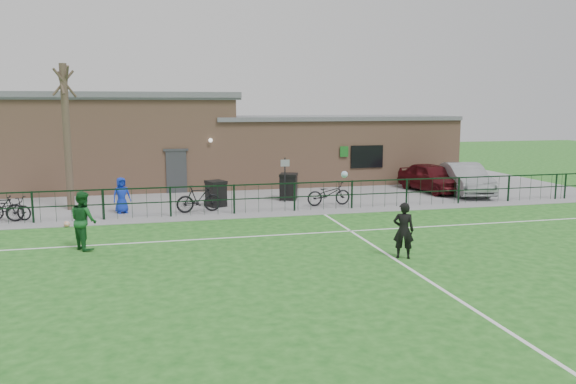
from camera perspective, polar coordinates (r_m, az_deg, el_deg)
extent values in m
plane|color=#1E5C1B|center=(15.41, 4.41, -7.61)|extent=(90.00, 90.00, 0.00)
cube|color=gray|center=(28.26, -4.05, 0.02)|extent=(34.00, 13.00, 0.02)
cube|color=white|center=(22.74, -1.66, -2.16)|extent=(28.00, 0.10, 0.01)
cube|color=white|center=(19.12, 0.71, -4.29)|extent=(28.00, 0.10, 0.01)
cube|color=white|center=(16.12, 11.24, -7.00)|extent=(0.10, 16.00, 0.01)
cube|color=black|center=(22.83, -1.77, -0.60)|extent=(28.00, 0.10, 1.20)
cylinder|color=#48382B|center=(24.81, -21.53, 5.13)|extent=(0.30, 0.30, 6.00)
cube|color=black|center=(24.28, -7.33, -0.26)|extent=(0.91, 0.96, 1.02)
cube|color=black|center=(25.79, 0.05, 0.46)|extent=(0.98, 1.04, 1.12)
cylinder|color=black|center=(25.08, -0.31, 1.24)|extent=(0.06, 0.06, 2.00)
imported|color=#4B0D12|center=(29.07, 14.39, 1.46)|extent=(2.29, 4.41, 1.43)
imported|color=#93959A|center=(28.74, 17.48, 1.30)|extent=(2.44, 4.75, 1.49)
imported|color=black|center=(23.73, -26.38, -1.49)|extent=(1.81, 1.19, 0.90)
imported|color=black|center=(23.07, -9.05, -0.67)|extent=(1.89, 0.77, 1.10)
imported|color=black|center=(24.37, 4.16, -0.17)|extent=(2.00, 0.81, 1.03)
imported|color=#132FB9|center=(23.52, -16.55, -0.32)|extent=(0.83, 0.68, 1.45)
imported|color=black|center=(16.38, 11.65, -3.83)|extent=(0.70, 0.59, 1.63)
sphere|color=white|center=(18.22, 5.76, 1.79)|extent=(0.22, 0.22, 0.22)
imported|color=#1A5B26|center=(18.09, -20.05, -2.72)|extent=(1.03, 1.10, 1.79)
sphere|color=white|center=(21.70, -21.54, -3.05)|extent=(0.22, 0.22, 0.22)
cube|color=tan|center=(30.99, -5.01, 4.04)|extent=(24.00, 5.00, 3.50)
cube|color=tan|center=(30.58, -16.83, 8.04)|extent=(11.52, 5.00, 1.20)
cube|color=#515358|center=(30.58, -16.89, 9.39)|extent=(12.02, 5.40, 0.28)
cube|color=#515358|center=(32.10, 4.38, 7.52)|extent=(13.44, 5.30, 0.22)
cube|color=#383A3D|center=(28.22, -11.26, 1.99)|extent=(1.00, 0.08, 2.10)
cube|color=black|center=(30.25, 8.02, 3.58)|extent=(1.80, 0.08, 1.20)
cube|color=#19661E|center=(29.73, 5.73, 4.11)|extent=(0.45, 0.04, 0.55)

